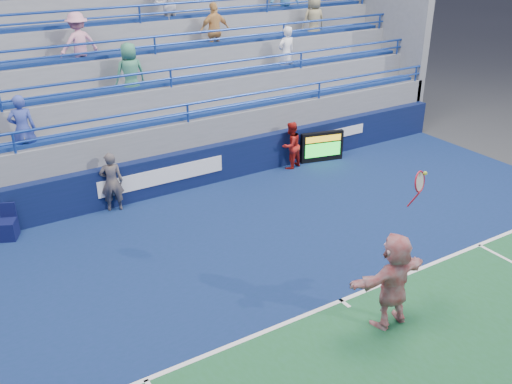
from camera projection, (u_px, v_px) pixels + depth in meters
ground at (341, 301)px, 11.23m from camera, size 120.00×120.00×0.00m
sponsor_wall at (194, 168)px, 16.00m from camera, size 18.00×0.32×1.10m
bleacher_stand at (140, 102)px, 18.48m from camera, size 18.00×5.60×6.13m
serve_speed_board at (322, 147)px, 17.76m from camera, size 1.38×0.47×0.96m
judge_chair at (6, 228)px, 13.40m from camera, size 0.62×0.64×0.84m
tennis_player at (393, 280)px, 10.24m from camera, size 1.73×0.56×2.99m
line_judge at (112, 182)px, 14.53m from camera, size 0.67×0.54×1.60m
ball_girl at (291, 145)px, 17.16m from camera, size 0.83×0.72×1.45m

